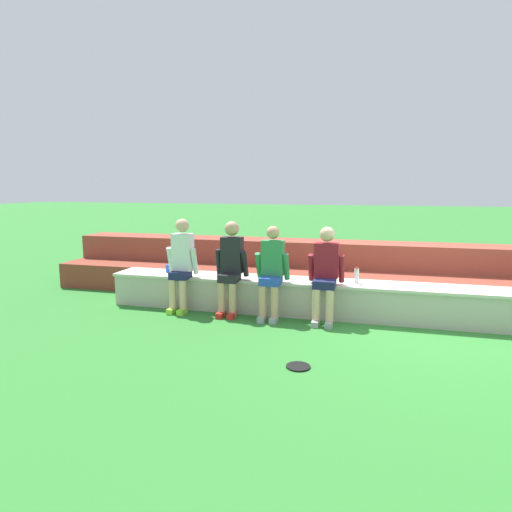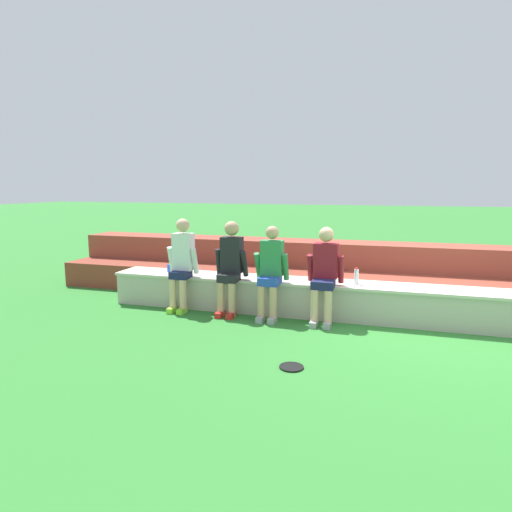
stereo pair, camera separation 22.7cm
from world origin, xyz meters
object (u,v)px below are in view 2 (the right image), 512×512
at_px(frisbee, 291,367).
at_px(person_far_left, 182,262).
at_px(water_bottle_near_right, 356,276).
at_px(person_center, 271,270).
at_px(person_left_of_center, 230,264).
at_px(plastic_cup_left_end, 170,268).
at_px(person_right_of_center, 324,272).

bearing_deg(frisbee, person_far_left, 140.80).
height_order(person_far_left, water_bottle_near_right, person_far_left).
bearing_deg(person_center, person_left_of_center, 175.84).
bearing_deg(person_center, plastic_cup_left_end, 168.38).
relative_size(person_left_of_center, person_center, 1.04).
distance_m(person_left_of_center, plastic_cup_left_end, 1.27).
bearing_deg(person_right_of_center, frisbee, -92.58).
distance_m(person_left_of_center, person_right_of_center, 1.44).
height_order(person_right_of_center, water_bottle_near_right, person_right_of_center).
relative_size(water_bottle_near_right, frisbee, 0.91).
xyz_separation_m(person_left_of_center, plastic_cup_left_end, (-1.21, 0.34, -0.18)).
relative_size(person_center, frisbee, 5.14).
height_order(person_center, frisbee, person_center).
height_order(person_center, water_bottle_near_right, person_center).
xyz_separation_m(person_right_of_center, frisbee, (-0.08, -1.79, -0.73)).
xyz_separation_m(person_far_left, frisbee, (2.17, -1.77, -0.77)).
relative_size(person_left_of_center, plastic_cup_left_end, 11.28).
relative_size(person_left_of_center, water_bottle_near_right, 5.85).
bearing_deg(plastic_cup_left_end, person_center, -11.62).
relative_size(plastic_cup_left_end, frisbee, 0.47).
xyz_separation_m(person_far_left, person_right_of_center, (2.25, 0.02, -0.04)).
height_order(water_bottle_near_right, plastic_cup_left_end, water_bottle_near_right).
bearing_deg(water_bottle_near_right, plastic_cup_left_end, 179.07).
bearing_deg(water_bottle_near_right, person_far_left, -173.61).
bearing_deg(person_right_of_center, plastic_cup_left_end, 172.81).
bearing_deg(person_far_left, water_bottle_near_right, 6.39).
distance_m(person_left_of_center, person_center, 0.66).
height_order(person_left_of_center, person_center, person_left_of_center).
xyz_separation_m(person_far_left, person_center, (1.46, -0.03, -0.05)).
bearing_deg(frisbee, water_bottle_near_right, 76.16).
bearing_deg(frisbee, person_left_of_center, 127.34).
bearing_deg(water_bottle_near_right, person_right_of_center, -146.48).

